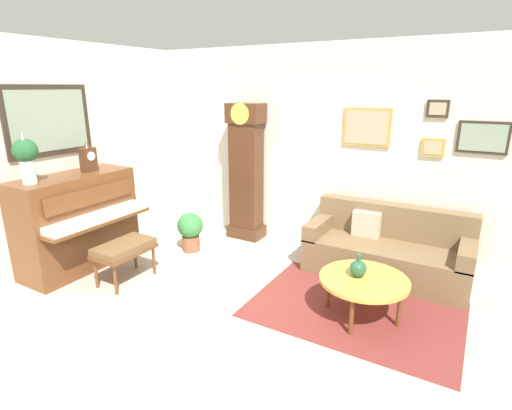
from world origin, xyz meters
TOP-DOWN VIEW (x-y plane):
  - ground_plane at (0.00, 0.00)m, footprint 6.40×6.00m
  - wall_left at (-2.60, 0.00)m, footprint 0.13×4.90m
  - wall_back at (0.02, 2.40)m, footprint 5.30×0.13m
  - area_rug at (1.14, 0.92)m, footprint 2.10×1.50m
  - piano at (-2.23, 0.19)m, footprint 0.87×1.44m
  - piano_bench at (-1.43, 0.18)m, footprint 0.42×0.70m
  - grandfather_clock at (-0.94, 2.16)m, footprint 0.52×0.34m
  - couch at (1.22, 1.92)m, footprint 1.90×0.80m
  - coffee_table at (1.23, 0.83)m, footprint 0.88×0.88m
  - mantel_clock at (-2.23, 0.45)m, footprint 0.13×0.18m
  - flower_vase at (-2.23, -0.33)m, footprint 0.26×0.26m
  - green_jug at (1.17, 0.84)m, footprint 0.17×0.17m
  - potted_plant at (-1.34, 1.29)m, footprint 0.36×0.36m

SIDE VIEW (x-z plane):
  - ground_plane at x=0.00m, z-range -0.10..0.00m
  - area_rug at x=1.14m, z-range 0.00..0.01m
  - couch at x=1.22m, z-range -0.11..0.73m
  - potted_plant at x=-1.34m, z-range 0.04..0.60m
  - coffee_table at x=1.23m, z-range 0.18..0.61m
  - piano_bench at x=-1.43m, z-range 0.17..0.65m
  - green_jug at x=1.17m, z-range 0.39..0.63m
  - piano at x=-2.23m, z-range 0.01..1.22m
  - grandfather_clock at x=-0.94m, z-range -0.05..1.98m
  - mantel_clock at x=-2.23m, z-range 1.19..1.57m
  - wall_back at x=0.02m, z-range 0.00..2.80m
  - wall_left at x=-2.60m, z-range 0.01..2.81m
  - flower_vase at x=-2.23m, z-range 1.23..1.81m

